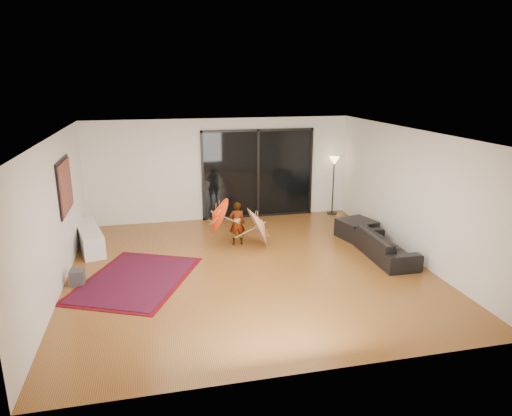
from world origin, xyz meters
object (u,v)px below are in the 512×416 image
object	(u,v)px
child	(237,223)
media_console	(89,238)
ottoman	(356,229)
sofa	(385,246)

from	to	relation	value
child	media_console	bearing A→B (deg)	-6.69
ottoman	media_console	bearing A→B (deg)	173.73
ottoman	child	distance (m)	2.89
sofa	ottoman	xyz separation A→B (m)	(-0.04, 1.32, -0.05)
ottoman	child	size ratio (longest dim) A/B	0.75
ottoman	sofa	bearing A→B (deg)	-88.04
media_console	child	world-z (taller)	child
child	ottoman	bearing A→B (deg)	178.43
media_console	ottoman	size ratio (longest dim) A/B	2.28
sofa	ottoman	bearing A→B (deg)	2.92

